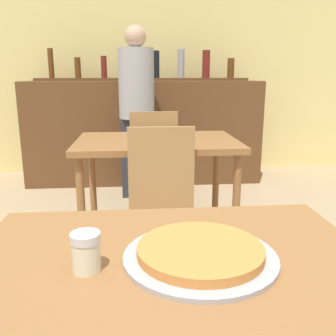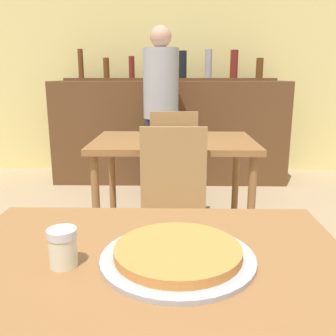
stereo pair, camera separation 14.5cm
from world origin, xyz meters
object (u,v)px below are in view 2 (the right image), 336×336
chair_far_side_back (174,159)px  person_standing (161,107)px  pizza_tray (178,254)px  cheese_shaker (63,247)px  chair_far_side_front (173,202)px

chair_far_side_back → person_standing: (-0.13, 0.63, 0.38)m
chair_far_side_back → person_standing: person_standing is taller
pizza_tray → cheese_shaker: 0.28m
chair_far_side_front → person_standing: size_ratio=0.56×
chair_far_side_front → cheese_shaker: bearing=-102.6°
pizza_tray → cheese_shaker: (-0.28, -0.03, 0.03)m
chair_far_side_front → pizza_tray: chair_far_side_front is taller
chair_far_side_front → cheese_shaker: 1.23m
cheese_shaker → person_standing: person_standing is taller
chair_far_side_back → pizza_tray: bearing=90.4°
pizza_tray → chair_far_side_back: bearing=90.4°
cheese_shaker → person_standing: (0.13, 2.86, 0.09)m
chair_far_side_front → pizza_tray: 1.16m
chair_far_side_back → cheese_shaker: size_ratio=9.66×
person_standing → chair_far_side_back: bearing=-78.3°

